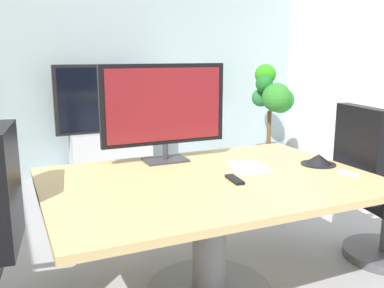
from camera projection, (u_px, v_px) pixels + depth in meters
name	position (u px, v px, depth m)	size (l,w,h in m)	color
wall_back_glass_partition	(87.00, 56.00, 4.90)	(5.74, 0.10, 2.79)	#9EB2B7
conference_table	(210.00, 207.00, 2.46)	(1.85, 1.29, 0.73)	tan
office_chair_right	(378.00, 198.00, 2.90)	(0.63, 0.61, 1.09)	#4C4C51
tv_monitor	(164.00, 107.00, 2.73)	(0.84, 0.18, 0.64)	#333338
wall_display_unit	(111.00, 141.00, 4.84)	(1.20, 0.36, 1.31)	#B7BABC
potted_plant	(273.00, 108.00, 5.12)	(0.54, 0.68, 1.30)	brown
conference_phone	(318.00, 160.00, 2.71)	(0.22, 0.22, 0.07)	black
remote_control	(235.00, 179.00, 2.36)	(0.05, 0.17, 0.02)	black
whiteboard_marker	(349.00, 173.00, 2.49)	(0.13, 0.02, 0.02)	silver
paper_notepad	(248.00, 167.00, 2.64)	(0.21, 0.30, 0.01)	white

